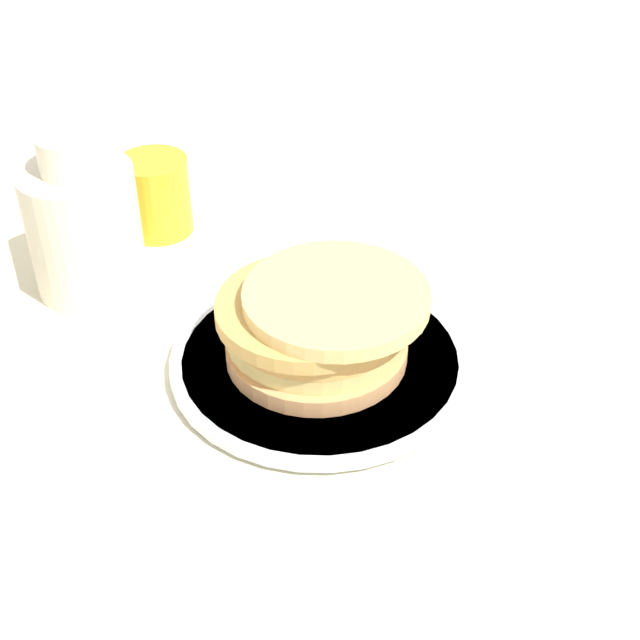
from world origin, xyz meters
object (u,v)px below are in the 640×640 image
(plate, at_px, (320,360))
(pancake_stack, at_px, (319,323))
(juice_glass, at_px, (156,195))
(cream_jug, at_px, (84,225))

(plate, xyz_separation_m, pancake_stack, (0.00, 0.00, 0.04))
(pancake_stack, bearing_deg, plate, -103.26)
(juice_glass, xyz_separation_m, cream_jug, (-0.09, -0.05, 0.02))
(pancake_stack, distance_m, cream_jug, 0.23)
(juice_glass, bearing_deg, pancake_stack, -90.58)
(juice_glass, bearing_deg, plate, -90.68)
(plate, bearing_deg, cream_jug, 112.96)
(cream_jug, bearing_deg, pancake_stack, -66.71)
(cream_jug, bearing_deg, juice_glass, 27.08)
(plate, height_order, cream_jug, cream_jug)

